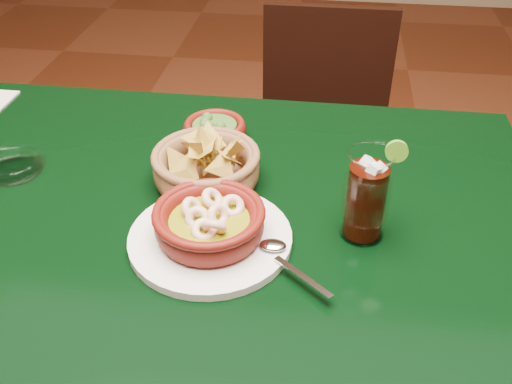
# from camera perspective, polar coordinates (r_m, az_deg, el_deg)

# --- Properties ---
(dining_table) EXTENTS (1.20, 0.80, 0.75)m
(dining_table) POSITION_cam_1_polar(r_m,az_deg,el_deg) (0.99, -7.98, -6.15)
(dining_table) COLOR black
(dining_table) RESTS_ON ground
(dining_chair) EXTENTS (0.38, 0.38, 0.82)m
(dining_chair) POSITION_cam_1_polar(r_m,az_deg,el_deg) (1.64, 6.52, 4.38)
(dining_chair) COLOR black
(dining_chair) RESTS_ON ground
(shrimp_plate) EXTENTS (0.30, 0.24, 0.07)m
(shrimp_plate) POSITION_cam_1_polar(r_m,az_deg,el_deg) (0.83, -4.63, -3.41)
(shrimp_plate) COLOR silver
(shrimp_plate) RESTS_ON dining_table
(chip_basket) EXTENTS (0.21, 0.21, 0.12)m
(chip_basket) POSITION_cam_1_polar(r_m,az_deg,el_deg) (0.95, -4.96, 2.59)
(chip_basket) COLOR brown
(chip_basket) RESTS_ON dining_table
(guacamole_ramekin) EXTENTS (0.14, 0.14, 0.05)m
(guacamole_ramekin) POSITION_cam_1_polar(r_m,az_deg,el_deg) (1.08, -4.17, 6.22)
(guacamole_ramekin) COLOR #4F0D09
(guacamole_ramekin) RESTS_ON dining_table
(cola_drink) EXTENTS (0.14, 0.14, 0.16)m
(cola_drink) POSITION_cam_1_polar(r_m,az_deg,el_deg) (0.84, 10.98, -0.35)
(cola_drink) COLOR white
(cola_drink) RESTS_ON dining_table
(glass_ashtray) EXTENTS (0.12, 0.12, 0.03)m
(glass_ashtray) POSITION_cam_1_polar(r_m,az_deg,el_deg) (1.08, -23.12, 2.49)
(glass_ashtray) COLOR white
(glass_ashtray) RESTS_ON dining_table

